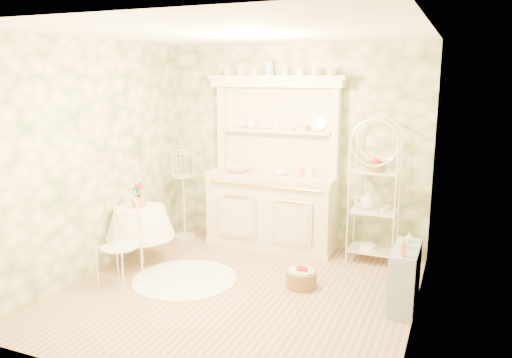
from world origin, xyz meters
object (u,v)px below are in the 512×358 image
at_px(round_table, 141,237).
at_px(cafe_chair, 119,250).
at_px(floor_basket, 301,279).
at_px(kitchen_dresser, 272,164).
at_px(birdcage_stand, 184,192).
at_px(side_shelf, 405,277).
at_px(bakers_rack, 374,191).

xyz_separation_m(round_table, cafe_chair, (0.20, -0.67, 0.09)).
bearing_deg(floor_basket, cafe_chair, -158.20).
distance_m(kitchen_dresser, birdcage_stand, 1.36).
height_order(round_table, cafe_chair, cafe_chair).
distance_m(kitchen_dresser, side_shelf, 2.36).
distance_m(round_table, floor_basket, 2.07).
bearing_deg(cafe_chair, side_shelf, 20.83).
bearing_deg(kitchen_dresser, round_table, -136.45).
distance_m(cafe_chair, floor_basket, 2.02).
bearing_deg(kitchen_dresser, cafe_chair, -119.64).
relative_size(kitchen_dresser, bakers_rack, 1.27).
distance_m(side_shelf, floor_basket, 1.11).
distance_m(side_shelf, cafe_chair, 3.03).
relative_size(side_shelf, cafe_chair, 0.86).
xyz_separation_m(kitchen_dresser, bakers_rack, (1.36, -0.03, -0.25)).
relative_size(bakers_rack, birdcage_stand, 1.33).
xyz_separation_m(kitchen_dresser, side_shelf, (1.88, -1.16, -0.84)).
xyz_separation_m(bakers_rack, cafe_chair, (-2.43, -1.84, -0.48)).
bearing_deg(bakers_rack, floor_basket, -115.61).
height_order(side_shelf, cafe_chair, cafe_chair).
distance_m(birdcage_stand, floor_basket, 2.36).
bearing_deg(side_shelf, bakers_rack, 119.85).
height_order(bakers_rack, round_table, bakers_rack).
distance_m(side_shelf, birdcage_stand, 3.33).
height_order(cafe_chair, floor_basket, cafe_chair).
distance_m(side_shelf, round_table, 3.15).
bearing_deg(round_table, cafe_chair, -73.50).
xyz_separation_m(birdcage_stand, floor_basket, (2.06, -0.99, -0.58)).
relative_size(cafe_chair, floor_basket, 2.86).
height_order(kitchen_dresser, bakers_rack, kitchen_dresser).
height_order(bakers_rack, cafe_chair, bakers_rack).
bearing_deg(floor_basket, side_shelf, -1.39).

